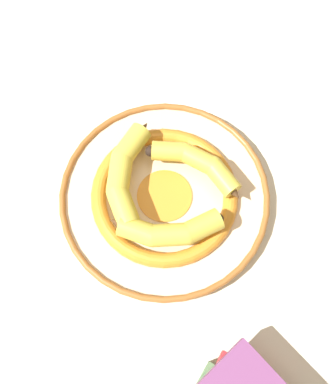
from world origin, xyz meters
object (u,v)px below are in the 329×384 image
Objects in this scene: banana_b at (167,231)px; banana_c at (199,164)px; decorative_bowl at (164,196)px; banana_a at (125,172)px.

banana_b reaches higher than banana_c.
banana_a is at bearing 123.20° from decorative_bowl.
banana_a is at bearing 36.91° from banana_c.
decorative_bowl is 2.18× the size of banana_b.
decorative_bowl is at bearing 90.10° from banana_b.
decorative_bowl is at bearing 67.45° from banana_c.
banana_c is (0.12, -0.06, -0.00)m from banana_a.
banana_c reaches higher than decorative_bowl.
banana_c is (0.08, 0.01, 0.04)m from decorative_bowl.
decorative_bowl is 2.18× the size of banana_c.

